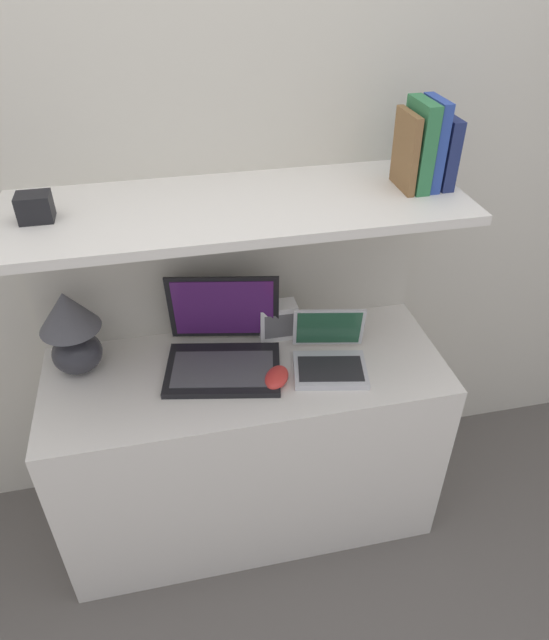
# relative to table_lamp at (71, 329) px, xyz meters

# --- Properties ---
(ground_plane) EXTENTS (12.00, 12.00, 0.00)m
(ground_plane) POSITION_rel_table_lamp_xyz_m (0.53, -0.38, -0.90)
(ground_plane) COLOR #56514C
(wall_back) EXTENTS (6.00, 0.05, 2.40)m
(wall_back) POSITION_rel_table_lamp_xyz_m (0.53, 0.20, 0.30)
(wall_back) COLOR beige
(wall_back) RESTS_ON ground_plane
(desk) EXTENTS (1.31, 0.51, 0.74)m
(desk) POSITION_rel_table_lamp_xyz_m (0.53, -0.12, -0.53)
(desk) COLOR silver
(desk) RESTS_ON ground_plane
(back_riser) EXTENTS (1.31, 0.04, 1.27)m
(back_riser) POSITION_rel_table_lamp_xyz_m (0.53, 0.15, -0.26)
(back_riser) COLOR beige
(back_riser) RESTS_ON ground_plane
(shelf) EXTENTS (1.31, 0.46, 0.03)m
(shelf) POSITION_rel_table_lamp_xyz_m (0.53, -0.06, 0.38)
(shelf) COLOR silver
(shelf) RESTS_ON back_riser
(table_lamp) EXTENTS (0.19, 0.19, 0.29)m
(table_lamp) POSITION_rel_table_lamp_xyz_m (0.00, 0.00, 0.00)
(table_lamp) COLOR #2D2D33
(table_lamp) RESTS_ON desk
(laptop_large) EXTENTS (0.42, 0.37, 0.28)m
(laptop_large) POSITION_rel_table_lamp_xyz_m (0.46, -0.07, -0.10)
(laptop_large) COLOR black
(laptop_large) RESTS_ON desk
(laptop_small) EXTENTS (0.27, 0.26, 0.18)m
(laptop_small) POSITION_rel_table_lamp_xyz_m (0.80, -0.16, -0.12)
(laptop_small) COLOR silver
(laptop_small) RESTS_ON desk
(computer_mouse) EXTENTS (0.12, 0.14, 0.04)m
(computer_mouse) POSITION_rel_table_lamp_xyz_m (0.61, -0.20, -0.14)
(computer_mouse) COLOR red
(computer_mouse) RESTS_ON desk
(router_box) EXTENTS (0.13, 0.07, 0.13)m
(router_box) POSITION_rel_table_lamp_xyz_m (0.67, 0.04, -0.09)
(router_box) COLOR white
(router_box) RESTS_ON desk
(book_navy) EXTENTS (0.04, 0.13, 0.20)m
(book_navy) POSITION_rel_table_lamp_xyz_m (1.14, -0.06, 0.50)
(book_navy) COLOR navy
(book_navy) RESTS_ON shelf
(book_blue) EXTENTS (0.03, 0.13, 0.25)m
(book_blue) POSITION_rel_table_lamp_xyz_m (1.09, -0.06, 0.52)
(book_blue) COLOR #284293
(book_blue) RESTS_ON shelf
(book_green) EXTENTS (0.04, 0.15, 0.25)m
(book_green) POSITION_rel_table_lamp_xyz_m (1.06, -0.06, 0.52)
(book_green) COLOR #2D7042
(book_green) RESTS_ON shelf
(book_brown) EXTENTS (0.02, 0.14, 0.22)m
(book_brown) POSITION_rel_table_lamp_xyz_m (1.02, -0.06, 0.51)
(book_brown) COLOR brown
(book_brown) RESTS_ON shelf
(shelf_gadget) EXTENTS (0.09, 0.07, 0.07)m
(shelf_gadget) POSITION_rel_table_lamp_xyz_m (0.00, -0.06, 0.43)
(shelf_gadget) COLOR black
(shelf_gadget) RESTS_ON shelf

